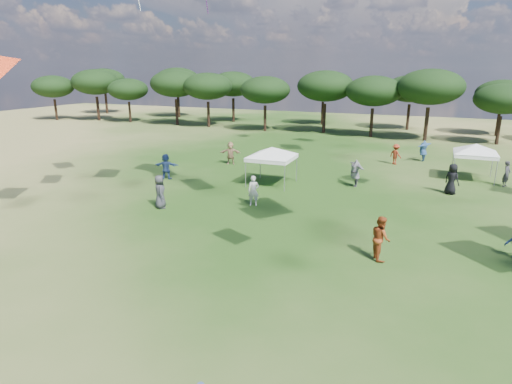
% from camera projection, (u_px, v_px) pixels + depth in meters
% --- Properties ---
extents(tree_line, '(108.78, 17.63, 7.77)m').
position_uv_depth(tree_line, '(423.00, 88.00, 48.19)').
color(tree_line, black).
rests_on(tree_line, ground).
extents(tent_left, '(5.80, 5.80, 2.85)m').
position_uv_depth(tent_left, '(272.00, 149.00, 28.35)').
color(tent_left, gray).
rests_on(tent_left, ground).
extents(tent_right, '(5.58, 5.58, 2.84)m').
position_uv_depth(tent_right, '(476.00, 146.00, 29.61)').
color(tent_right, gray).
rests_on(tent_right, ground).
extents(festival_crowd, '(28.16, 23.02, 1.93)m').
position_uv_depth(festival_crowd, '(355.00, 173.00, 28.32)').
color(festival_crowd, brown).
rests_on(festival_crowd, ground).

